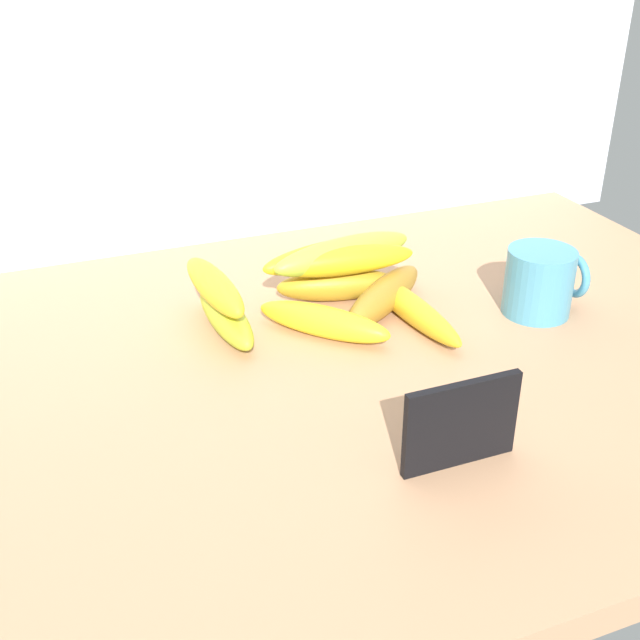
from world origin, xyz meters
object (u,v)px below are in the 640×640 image
object	(u,v)px
banana_6	(345,261)
banana_8	(214,286)
banana_1	(325,321)
banana_0	(337,285)
banana_3	(384,295)
banana_2	(226,316)
banana_5	(343,253)
banana_4	(409,307)
coffee_mug	(541,282)
chalkboard_sign	(460,427)
banana_7	(324,256)

from	to	relation	value
banana_6	banana_8	xyz separation A→B (cm)	(-16.46, -0.85, -0.10)
banana_1	banana_0	bearing A→B (deg)	59.04
banana_3	banana_8	distance (cm)	20.54
banana_2	banana_5	world-z (taller)	banana_5
banana_4	banana_0	bearing A→B (deg)	126.45
banana_1	banana_5	size ratio (longest dim) A/B	0.85
coffee_mug	chalkboard_sign	bearing A→B (deg)	-137.49
banana_4	banana_5	bearing A→B (deg)	121.15
coffee_mug	banana_4	xyz separation A→B (cm)	(-15.22, 4.09, -2.40)
banana_3	banana_5	size ratio (longest dim) A/B	0.90
banana_2	banana_7	bearing A→B (deg)	15.97
coffee_mug	banana_1	xyz separation A→B (cm)	(-25.93, 4.09, -2.21)
banana_3	banana_4	world-z (taller)	banana_3
coffee_mug	banana_5	size ratio (longest dim) A/B	0.50
banana_4	banana_6	size ratio (longest dim) A/B	1.19
banana_2	banana_4	bearing A→B (deg)	-14.08
banana_4	banana_3	bearing A→B (deg)	121.31
banana_4	chalkboard_sign	bearing A→B (deg)	-108.31
banana_7	banana_0	bearing A→B (deg)	-43.49
chalkboard_sign	banana_1	size ratio (longest dim) A/B	0.67
banana_2	banana_8	distance (cm)	3.85
coffee_mug	banana_8	size ratio (longest dim) A/B	0.61
banana_5	banana_1	bearing A→B (deg)	-124.38
coffee_mug	banana_7	distance (cm)	26.08
banana_3	banana_6	world-z (taller)	banana_6
banana_5	banana_0	bearing A→B (deg)	-160.77
banana_7	banana_3	bearing A→B (deg)	-49.19
chalkboard_sign	banana_2	xyz separation A→B (cm)	(-12.37, 31.16, -1.96)
banana_1	banana_2	world-z (taller)	banana_2
banana_2	banana_6	world-z (taller)	banana_6
chalkboard_sign	banana_7	bearing A→B (deg)	87.70
coffee_mug	banana_0	world-z (taller)	coffee_mug
coffee_mug	banana_2	distance (cm)	37.41
banana_1	chalkboard_sign	bearing A→B (deg)	-85.28
chalkboard_sign	banana_2	bearing A→B (deg)	111.65
banana_0	chalkboard_sign	bearing A→B (deg)	-94.49
banana_2	banana_1	bearing A→B (deg)	-27.19
banana_0	banana_1	size ratio (longest dim) A/B	0.92
banana_1	banana_8	size ratio (longest dim) A/B	1.04
chalkboard_sign	coffee_mug	world-z (taller)	chalkboard_sign
banana_1	banana_2	xyz separation A→B (cm)	(-10.23, 5.25, 0.07)
chalkboard_sign	banana_3	xyz separation A→B (cm)	(6.73, 28.93, -1.81)
banana_2	banana_6	size ratio (longest dim) A/B	0.91
banana_4	banana_5	distance (cm)	10.63
banana_0	banana_8	world-z (taller)	banana_8
coffee_mug	banana_1	world-z (taller)	coffee_mug
banana_1	banana_7	size ratio (longest dim) A/B	0.97
banana_2	banana_3	distance (cm)	19.23
coffee_mug	banana_0	xyz separation A→B (cm)	(-21.13, 12.10, -2.06)
banana_1	banana_4	distance (cm)	10.71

